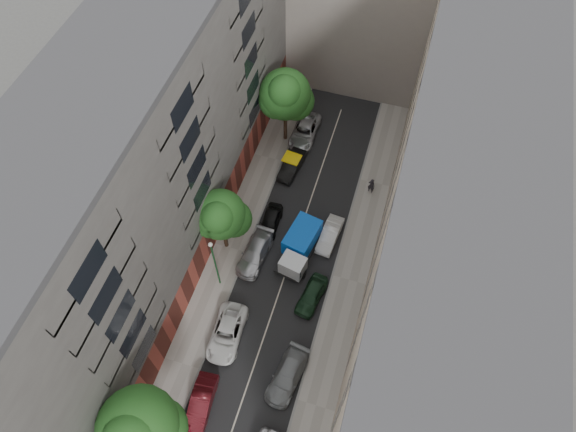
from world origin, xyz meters
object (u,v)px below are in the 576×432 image
at_px(tarp_truck, 300,246).
at_px(car_left_4, 270,221).
at_px(car_left_3, 255,253).
at_px(tree_far, 286,97).
at_px(car_left_1, 201,402).
at_px(car_right_2, 312,295).
at_px(car_right_3, 330,235).
at_px(car_right_1, 287,376).
at_px(car_left_2, 227,333).
at_px(tree_mid, 221,217).
at_px(lamp_post, 214,260).
at_px(pedestrian, 371,186).
at_px(car_left_5, 292,165).
at_px(tree_near, 139,430).
at_px(car_left_6, 305,131).

distance_m(tarp_truck, car_left_4, 4.06).
xyz_separation_m(car_left_3, tree_far, (-1.43, 14.09, 5.38)).
distance_m(car_left_1, car_right_2, 12.17).
bearing_deg(car_left_3, car_right_2, -17.94).
bearing_deg(car_left_4, car_right_3, 0.00).
bearing_deg(car_right_1, car_left_2, 170.74).
relative_size(car_right_2, tree_mid, 0.55).
relative_size(lamp_post, pedestrian, 3.68).
distance_m(car_left_1, car_left_3, 13.20).
xyz_separation_m(car_left_2, car_left_5, (0.07, 18.07, -0.02)).
bearing_deg(tarp_truck, car_right_3, 57.32).
bearing_deg(car_right_3, pedestrian, 73.85).
bearing_deg(car_left_4, tree_near, -96.79).
bearing_deg(car_left_5, tarp_truck, -62.03).
bearing_deg(car_left_4, pedestrian, 36.59).
distance_m(car_right_1, lamp_post, 10.69).
relative_size(car_right_1, tree_near, 0.51).
xyz_separation_m(car_left_1, tree_mid, (-3.04, 13.44, 4.39)).
height_order(car_left_5, tree_near, tree_near).
height_order(car_left_2, tree_far, tree_far).
bearing_deg(car_right_3, car_left_2, -111.02).
height_order(car_left_1, tree_far, tree_far).
height_order(car_left_3, car_right_1, car_left_3).
bearing_deg(lamp_post, car_right_2, 6.67).
relative_size(tarp_truck, car_left_1, 1.35).
xyz_separation_m(tarp_truck, tree_mid, (-6.44, -1.26, 3.70)).
bearing_deg(car_left_5, car_right_2, -59.27).
distance_m(tarp_truck, car_right_2, 4.53).
bearing_deg(car_left_1, pedestrian, 66.04).
relative_size(car_left_5, tree_far, 0.49).
distance_m(car_left_6, car_right_1, 25.27).
bearing_deg(car_left_4, lamp_post, -110.82).
height_order(tarp_truck, car_left_6, tarp_truck).
height_order(car_left_3, car_left_5, car_left_3).
bearing_deg(car_left_4, car_left_6, 87.96).
bearing_deg(car_left_6, tree_far, -147.92).
height_order(car_left_3, tree_near, tree_near).
height_order(tree_mid, lamp_post, tree_mid).
bearing_deg(car_left_6, car_left_1, -90.25).
relative_size(car_right_3, lamp_post, 0.61).
relative_size(tarp_truck, tree_near, 0.61).
relative_size(car_left_1, car_right_1, 0.88).
relative_size(car_left_6, car_right_2, 1.30).
height_order(car_left_5, car_right_1, car_right_1).
relative_size(tarp_truck, car_left_2, 1.13).
xyz_separation_m(car_left_2, tree_mid, (-2.97, 7.84, 4.38)).
xyz_separation_m(car_right_2, lamp_post, (-7.96, -0.93, 3.63)).
bearing_deg(car_right_1, car_left_3, 130.83).
relative_size(car_left_6, pedestrian, 2.89).
distance_m(lamp_post, pedestrian, 17.27).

